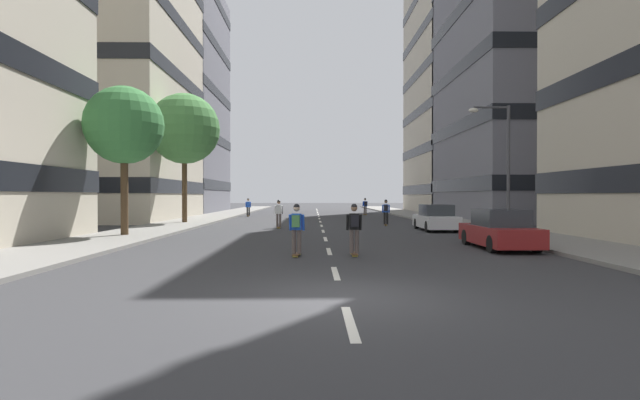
{
  "coord_description": "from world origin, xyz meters",
  "views": [
    {
      "loc": [
        -0.61,
        -9.82,
        2.06
      ],
      "look_at": [
        0.0,
        29.56,
        1.68
      ],
      "focal_mm": 27.3,
      "sensor_mm": 36.0,
      "label": 1
    }
  ],
  "objects_px": {
    "parked_car_near": "(499,231)",
    "parked_car_mid": "(436,219)",
    "skater_3": "(365,205)",
    "skater_2": "(296,226)",
    "skater_5": "(248,206)",
    "skater_4": "(279,212)",
    "streetlamp_right": "(501,155)",
    "skater_0": "(386,211)",
    "street_tree_mid": "(184,129)",
    "street_tree_near": "(124,126)",
    "skater_1": "(354,226)"
  },
  "relations": [
    {
      "from": "skater_2",
      "to": "skater_4",
      "type": "xyz_separation_m",
      "value": [
        -1.58,
        14.08,
        -0.03
      ]
    },
    {
      "from": "skater_2",
      "to": "skater_5",
      "type": "xyz_separation_m",
      "value": [
        -5.72,
        30.98,
        -0.03
      ]
    },
    {
      "from": "parked_car_near",
      "to": "skater_4",
      "type": "bearing_deg",
      "value": 128.24
    },
    {
      "from": "parked_car_mid",
      "to": "skater_4",
      "type": "bearing_deg",
      "value": 167.0
    },
    {
      "from": "parked_car_mid",
      "to": "skater_5",
      "type": "relative_size",
      "value": 2.47
    },
    {
      "from": "parked_car_mid",
      "to": "streetlamp_right",
      "type": "height_order",
      "value": "streetlamp_right"
    },
    {
      "from": "parked_car_near",
      "to": "skater_2",
      "type": "bearing_deg",
      "value": -163.8
    },
    {
      "from": "streetlamp_right",
      "to": "skater_2",
      "type": "relative_size",
      "value": 3.65
    },
    {
      "from": "skater_0",
      "to": "skater_5",
      "type": "bearing_deg",
      "value": 128.3
    },
    {
      "from": "skater_3",
      "to": "skater_1",
      "type": "bearing_deg",
      "value": -96.82
    },
    {
      "from": "skater_3",
      "to": "parked_car_near",
      "type": "bearing_deg",
      "value": -87.01
    },
    {
      "from": "parked_car_mid",
      "to": "skater_4",
      "type": "xyz_separation_m",
      "value": [
        -9.33,
        2.15,
        0.29
      ]
    },
    {
      "from": "streetlamp_right",
      "to": "skater_2",
      "type": "distance_m",
      "value": 13.47
    },
    {
      "from": "skater_4",
      "to": "skater_5",
      "type": "bearing_deg",
      "value": 103.78
    },
    {
      "from": "skater_1",
      "to": "skater_5",
      "type": "distance_m",
      "value": 31.79
    },
    {
      "from": "skater_0",
      "to": "skater_5",
      "type": "relative_size",
      "value": 1.0
    },
    {
      "from": "streetlamp_right",
      "to": "skater_0",
      "type": "distance_m",
      "value": 10.11
    },
    {
      "from": "street_tree_near",
      "to": "skater_4",
      "type": "xyz_separation_m",
      "value": [
        7.06,
        6.62,
        -4.46
      ]
    },
    {
      "from": "street_tree_near",
      "to": "skater_5",
      "type": "height_order",
      "value": "street_tree_near"
    },
    {
      "from": "parked_car_mid",
      "to": "street_tree_near",
      "type": "bearing_deg",
      "value": -164.76
    },
    {
      "from": "parked_car_mid",
      "to": "skater_5",
      "type": "xyz_separation_m",
      "value": [
        -13.47,
        19.05,
        0.29
      ]
    },
    {
      "from": "street_tree_near",
      "to": "skater_5",
      "type": "distance_m",
      "value": 24.11
    },
    {
      "from": "skater_3",
      "to": "street_tree_near",
      "type": "bearing_deg",
      "value": -118.57
    },
    {
      "from": "parked_car_mid",
      "to": "streetlamp_right",
      "type": "xyz_separation_m",
      "value": [
        2.42,
        -3.66,
        3.44
      ]
    },
    {
      "from": "parked_car_near",
      "to": "skater_1",
      "type": "bearing_deg",
      "value": -159.87
    },
    {
      "from": "streetlamp_right",
      "to": "skater_3",
      "type": "bearing_deg",
      "value": 98.9
    },
    {
      "from": "skater_0",
      "to": "skater_1",
      "type": "relative_size",
      "value": 1.0
    },
    {
      "from": "parked_car_mid",
      "to": "skater_1",
      "type": "relative_size",
      "value": 2.47
    },
    {
      "from": "street_tree_near",
      "to": "skater_1",
      "type": "height_order",
      "value": "street_tree_near"
    },
    {
      "from": "streetlamp_right",
      "to": "skater_4",
      "type": "height_order",
      "value": "streetlamp_right"
    },
    {
      "from": "skater_0",
      "to": "street_tree_mid",
      "type": "bearing_deg",
      "value": 172.43
    },
    {
      "from": "street_tree_near",
      "to": "street_tree_mid",
      "type": "relative_size",
      "value": 0.79
    },
    {
      "from": "parked_car_near",
      "to": "street_tree_mid",
      "type": "bearing_deg",
      "value": 135.08
    },
    {
      "from": "skater_4",
      "to": "street_tree_mid",
      "type": "bearing_deg",
      "value": 147.45
    },
    {
      "from": "parked_car_mid",
      "to": "skater_0",
      "type": "height_order",
      "value": "skater_0"
    },
    {
      "from": "skater_2",
      "to": "street_tree_mid",
      "type": "bearing_deg",
      "value": 114.92
    },
    {
      "from": "street_tree_near",
      "to": "skater_3",
      "type": "relative_size",
      "value": 4.06
    },
    {
      "from": "skater_4",
      "to": "skater_0",
      "type": "bearing_deg",
      "value": 20.2
    },
    {
      "from": "parked_car_near",
      "to": "parked_car_mid",
      "type": "bearing_deg",
      "value": 90.0
    },
    {
      "from": "street_tree_mid",
      "to": "streetlamp_right",
      "type": "distance_m",
      "value": 21.62
    },
    {
      "from": "parked_car_near",
      "to": "skater_3",
      "type": "xyz_separation_m",
      "value": [
        -1.68,
        32.21,
        0.32
      ]
    },
    {
      "from": "streetlamp_right",
      "to": "skater_1",
      "type": "relative_size",
      "value": 3.65
    },
    {
      "from": "parked_car_near",
      "to": "skater_3",
      "type": "relative_size",
      "value": 2.47
    },
    {
      "from": "streetlamp_right",
      "to": "skater_5",
      "type": "distance_m",
      "value": 27.9
    },
    {
      "from": "street_tree_mid",
      "to": "skater_4",
      "type": "bearing_deg",
      "value": -32.55
    },
    {
      "from": "street_tree_near",
      "to": "skater_0",
      "type": "bearing_deg",
      "value": 33.07
    },
    {
      "from": "parked_car_near",
      "to": "skater_1",
      "type": "height_order",
      "value": "skater_1"
    },
    {
      "from": "street_tree_mid",
      "to": "skater_2",
      "type": "height_order",
      "value": "street_tree_mid"
    },
    {
      "from": "streetlamp_right",
      "to": "skater_3",
      "type": "relative_size",
      "value": 3.65
    },
    {
      "from": "skater_4",
      "to": "skater_5",
      "type": "distance_m",
      "value": 17.4
    }
  ]
}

